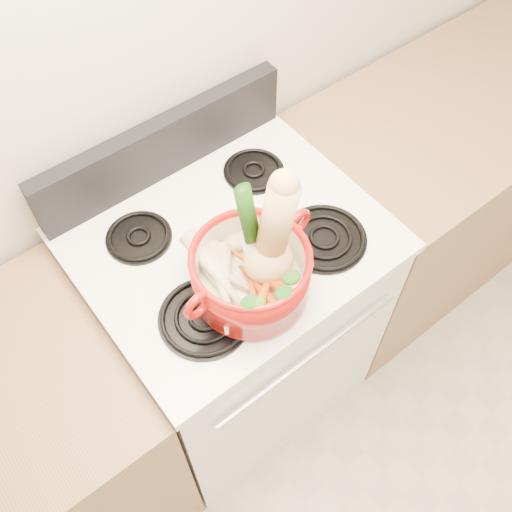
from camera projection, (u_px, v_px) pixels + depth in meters
wall_back at (137, 57)px, 1.36m from camera, size 3.50×0.02×2.60m
stove_body at (235, 323)px, 1.90m from camera, size 0.76×0.65×0.92m
cooktop at (230, 240)px, 1.51m from camera, size 0.78×0.67×0.03m
control_backsplash at (163, 147)px, 1.55m from camera, size 0.76×0.05×0.18m
oven_handle at (309, 358)px, 1.48m from camera, size 0.60×0.02×0.02m
counter_right at (449, 177)px, 2.28m from camera, size 1.36×0.65×0.90m
burner_front_left at (205, 317)px, 1.35m from camera, size 0.22×0.22×0.02m
burner_front_right at (324, 237)px, 1.48m from camera, size 0.22×0.22×0.02m
burner_back_left at (139, 236)px, 1.48m from camera, size 0.17×0.17×0.02m
burner_back_right at (254, 170)px, 1.61m from camera, size 0.17×0.17×0.02m
dutch_oven at (251, 273)px, 1.33m from camera, size 0.31×0.31×0.14m
pot_handle_left at (198, 305)px, 1.23m from camera, size 0.08×0.03×0.08m
pot_handle_right at (298, 223)px, 1.35m from camera, size 0.08×0.03×0.08m
squash at (269, 236)px, 1.25m from camera, size 0.20×0.17×0.32m
leek at (252, 233)px, 1.27m from camera, size 0.06×0.10×0.28m
ginger at (237, 242)px, 1.40m from camera, size 0.08×0.07×0.04m
parsnip_0 at (217, 281)px, 1.34m from camera, size 0.06×0.21×0.06m
parsnip_1 at (224, 288)px, 1.31m from camera, size 0.16×0.21×0.07m
parsnip_2 at (224, 272)px, 1.34m from camera, size 0.10×0.18×0.05m
parsnip_3 at (221, 281)px, 1.31m from camera, size 0.12×0.21×0.06m
parsnip_4 at (215, 271)px, 1.32m from camera, size 0.05×0.24×0.07m
carrot_0 at (263, 293)px, 1.32m from camera, size 0.04×0.18×0.05m
carrot_1 at (254, 302)px, 1.30m from camera, size 0.09×0.14×0.04m
carrot_2 at (261, 273)px, 1.34m from camera, size 0.07×0.18×0.05m
carrot_3 at (262, 297)px, 1.30m from camera, size 0.15×0.11×0.05m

